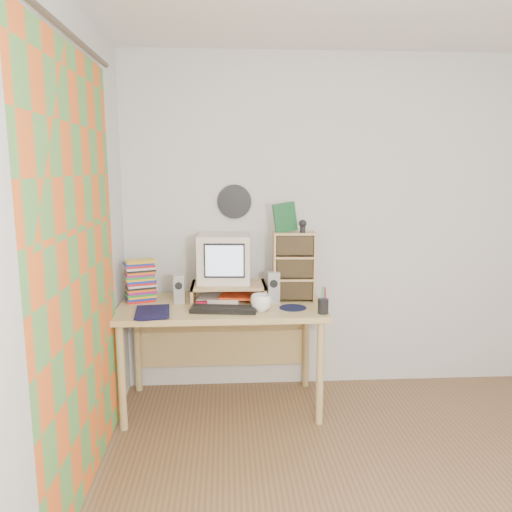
{
  "coord_description": "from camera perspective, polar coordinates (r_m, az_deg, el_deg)",
  "views": [
    {
      "loc": [
        -0.99,
        -1.95,
        1.68
      ],
      "look_at": [
        -0.79,
        1.33,
        1.09
      ],
      "focal_mm": 35.0,
      "sensor_mm": 36.0,
      "label": 1
    }
  ],
  "objects": [
    {
      "name": "left_wall",
      "position": [
        2.14,
        -24.15,
        -2.38
      ],
      "size": [
        0.0,
        3.5,
        3.5
      ],
      "primitive_type": "plane",
      "rotation": [
        1.57,
        0.0,
        1.57
      ],
      "color": "silver",
      "rests_on": "floor"
    },
    {
      "name": "back_wall",
      "position": [
        3.86,
        11.51,
        3.51
      ],
      "size": [
        3.5,
        0.0,
        3.5
      ],
      "primitive_type": "plane",
      "rotation": [
        1.57,
        0.0,
        0.0
      ],
      "color": "silver",
      "rests_on": "floor"
    },
    {
      "name": "crt_monitor",
      "position": [
        3.54,
        -3.63,
        -0.31
      ],
      "size": [
        0.38,
        0.38,
        0.34
      ],
      "primitive_type": "cube",
      "rotation": [
        0.0,
        0.0,
        -0.07
      ],
      "color": "silver",
      "rests_on": "monitor_riser"
    },
    {
      "name": "cd_rack",
      "position": [
        3.51,
        4.38,
        -1.18
      ],
      "size": [
        0.3,
        0.17,
        0.49
      ],
      "primitive_type": "cube",
      "rotation": [
        0.0,
        0.0,
        -0.06
      ],
      "color": "tan",
      "rests_on": "desk"
    },
    {
      "name": "desk",
      "position": [
        3.56,
        -3.92,
        -7.32
      ],
      "size": [
        1.4,
        0.7,
        0.75
      ],
      "color": "tan",
      "rests_on": "floor"
    },
    {
      "name": "diary",
      "position": [
        3.29,
        -13.63,
        -6.13
      ],
      "size": [
        0.28,
        0.22,
        0.05
      ],
      "primitive_type": "imported",
      "rotation": [
        0.0,
        0.0,
        0.11
      ],
      "color": "black",
      "rests_on": "desk"
    },
    {
      "name": "monitor_riser",
      "position": [
        3.53,
        -3.15,
        -3.59
      ],
      "size": [
        0.52,
        0.3,
        0.12
      ],
      "color": "tan",
      "rests_on": "desk"
    },
    {
      "name": "pen_cup",
      "position": [
        3.24,
        7.69,
        -5.38
      ],
      "size": [
        0.08,
        0.08,
        0.14
      ],
      "primitive_type": null,
      "rotation": [
        0.0,
        0.0,
        -0.26
      ],
      "color": "black",
      "rests_on": "desk"
    },
    {
      "name": "wall_disc",
      "position": [
        3.69,
        -2.48,
        6.22
      ],
      "size": [
        0.25,
        0.02,
        0.25
      ],
      "primitive_type": "cylinder",
      "rotation": [
        1.57,
        0.0,
        0.0
      ],
      "color": "black",
      "rests_on": "back_wall"
    },
    {
      "name": "keyboard",
      "position": [
        3.28,
        -3.72,
        -6.1
      ],
      "size": [
        0.45,
        0.2,
        0.03
      ],
      "primitive_type": "cube",
      "rotation": [
        0.0,
        0.0,
        -0.13
      ],
      "color": "black",
      "rests_on": "desk"
    },
    {
      "name": "dvd_stack",
      "position": [
        3.59,
        -13.12,
        -2.87
      ],
      "size": [
        0.23,
        0.2,
        0.28
      ],
      "primitive_type": null,
      "rotation": [
        0.0,
        0.0,
        0.34
      ],
      "color": "brown",
      "rests_on": "desk"
    },
    {
      "name": "mug",
      "position": [
        3.28,
        0.58,
        -5.37
      ],
      "size": [
        0.16,
        0.16,
        0.11
      ],
      "primitive_type": "imported",
      "rotation": [
        0.0,
        0.0,
        -0.18
      ],
      "color": "white",
      "rests_on": "desk"
    },
    {
      "name": "game_box",
      "position": [
        3.47,
        3.32,
        4.42
      ],
      "size": [
        0.16,
        0.07,
        0.2
      ],
      "primitive_type": "cube",
      "rotation": [
        0.0,
        0.0,
        0.22
      ],
      "color": "#175027",
      "rests_on": "cd_rack"
    },
    {
      "name": "webcam",
      "position": [
        3.44,
        5.36,
        3.42
      ],
      "size": [
        0.06,
        0.06,
        0.09
      ],
      "primitive_type": null,
      "rotation": [
        0.0,
        0.0,
        -0.04
      ],
      "color": "black",
      "rests_on": "cd_rack"
    },
    {
      "name": "mousepad",
      "position": [
        3.37,
        4.23,
        -5.92
      ],
      "size": [
        0.23,
        0.23,
        0.0
      ],
      "primitive_type": "cylinder",
      "rotation": [
        0.0,
        0.0,
        -0.31
      ],
      "color": "black",
      "rests_on": "desk"
    },
    {
      "name": "curtain",
      "position": [
        2.59,
        -19.47,
        -2.28
      ],
      "size": [
        0.0,
        2.2,
        2.2
      ],
      "primitive_type": "plane",
      "rotation": [
        1.57,
        0.0,
        1.57
      ],
      "color": "orange",
      "rests_on": "left_wall"
    },
    {
      "name": "red_box",
      "position": [
        3.4,
        -6.23,
        -5.5
      ],
      "size": [
        0.08,
        0.06,
        0.04
      ],
      "primitive_type": "cube",
      "rotation": [
        0.0,
        0.0,
        0.15
      ],
      "color": "#B0122E",
      "rests_on": "desk"
    },
    {
      "name": "speaker_left",
      "position": [
        3.5,
        -8.76,
        -3.7
      ],
      "size": [
        0.08,
        0.08,
        0.2
      ],
      "primitive_type": "cube",
      "rotation": [
        0.0,
        0.0,
        0.02
      ],
      "color": "#ACADB1",
      "rests_on": "desk"
    },
    {
      "name": "speaker_right",
      "position": [
        3.47,
        1.96,
        -3.54
      ],
      "size": [
        0.09,
        0.09,
        0.22
      ],
      "primitive_type": "cube",
      "rotation": [
        0.0,
        0.0,
        0.11
      ],
      "color": "#ACADB1",
      "rests_on": "desk"
    },
    {
      "name": "papers",
      "position": [
        3.55,
        -3.34,
        -4.77
      ],
      "size": [
        0.32,
        0.26,
        0.04
      ],
      "primitive_type": null,
      "rotation": [
        0.0,
        0.0,
        -0.17
      ],
      "color": "silver",
      "rests_on": "desk"
    }
  ]
}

